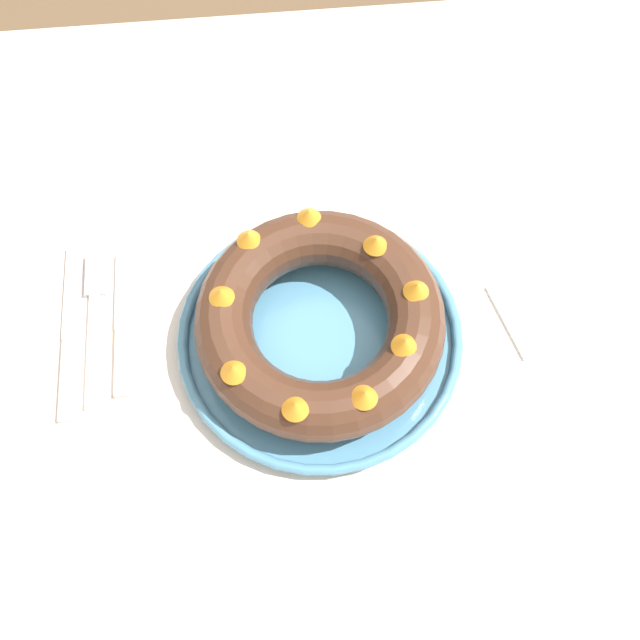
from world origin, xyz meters
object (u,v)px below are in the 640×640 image
at_px(serving_knife, 70,343).
at_px(bundt_cake, 320,320).
at_px(serving_dish, 320,336).
at_px(cake_knife, 123,332).
at_px(fork, 94,317).
at_px(napkin, 559,304).

bearing_deg(serving_knife, bundt_cake, -2.73).
bearing_deg(serving_dish, serving_knife, 175.39).
height_order(serving_dish, cake_knife, serving_dish).
bearing_deg(serving_knife, cake_knife, 9.29).
relative_size(serving_dish, serving_knife, 1.44).
distance_m(bundt_cake, serving_knife, 0.29).
xyz_separation_m(serving_dish, cake_knife, (-0.22, 0.03, -0.01)).
bearing_deg(bundt_cake, serving_knife, 175.38).
height_order(bundt_cake, serving_knife, bundt_cake).
height_order(serving_dish, fork, serving_dish).
bearing_deg(fork, bundt_cake, -16.46).
xyz_separation_m(serving_knife, napkin, (0.57, -0.00, -0.00)).
height_order(cake_knife, napkin, cake_knife).
bearing_deg(cake_knife, fork, 140.75).
bearing_deg(napkin, bundt_cake, -176.28).
bearing_deg(napkin, fork, 176.27).
distance_m(serving_dish, fork, 0.26).
xyz_separation_m(serving_dish, fork, (-0.26, 0.05, -0.01)).
relative_size(cake_knife, napkin, 1.29).
distance_m(bundt_cake, fork, 0.27).
height_order(serving_dish, serving_knife, serving_dish).
height_order(fork, cake_knife, cake_knife).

